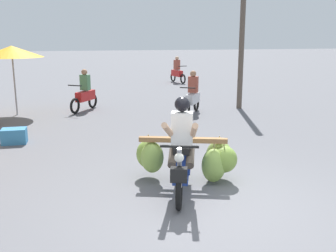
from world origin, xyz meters
name	(u,v)px	position (x,y,z in m)	size (l,w,h in m)	color
ground_plane	(212,207)	(0.00, 0.00, 0.00)	(120.00, 120.00, 0.00)	slate
motorbike_main_loaded	(190,156)	(-0.08, 0.97, 0.50)	(1.77, 1.98, 1.58)	black
motorbike_distant_ahead_left	(177,72)	(3.19, 15.30, 0.57)	(0.63, 1.59, 1.40)	black
motorbike_distant_ahead_right	(193,96)	(1.67, 6.95, 0.57)	(0.94, 1.42, 1.40)	black
motorbike_distant_far_ahead	(85,94)	(-1.74, 8.26, 0.57)	(0.96, 1.41, 1.40)	black
market_umbrella_near_shop	(12,52)	(-3.91, 7.99, 2.00)	(1.92, 1.92, 2.19)	#99999E
produce_crate	(14,136)	(-3.45, 4.38, 0.18)	(0.56, 0.40, 0.36)	teal
utility_pole	(242,32)	(3.53, 7.54, 2.62)	(0.18, 0.18, 5.24)	brown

